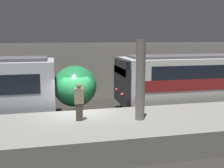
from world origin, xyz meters
TOP-DOWN VIEW (x-y plane):
  - ground_plane at (0.00, 0.00)m, footprint 120.00×120.00m
  - platform at (0.00, -2.04)m, footprint 40.00×4.09m
  - station_rear_barrier at (0.00, 6.54)m, footprint 50.00×0.15m
  - support_pillar_near at (2.39, -2.02)m, footprint 0.39×0.39m
  - person_waiting at (-0.17, -1.62)m, footprint 0.38×0.24m

SIDE VIEW (x-z plane):
  - ground_plane at x=0.00m, z-range 0.00..0.00m
  - platform at x=0.00m, z-range 0.00..1.06m
  - person_waiting at x=-0.17m, z-range 1.10..2.70m
  - station_rear_barrier at x=0.00m, z-range 0.00..4.15m
  - support_pillar_near at x=2.39m, z-range 1.06..4.46m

